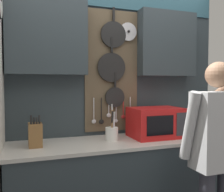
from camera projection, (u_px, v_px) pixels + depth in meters
The scene contains 6 objects.
base_cabinet_counter at pixel (118, 189), 2.36m from camera, with size 1.99×0.62×0.93m.
back_wall_unit at pixel (108, 76), 2.57m from camera, with size 2.56×0.20×2.55m.
microwave at pixel (156, 122), 2.48m from camera, with size 0.50×0.37×0.29m.
knife_block at pixel (35, 135), 2.11m from camera, with size 0.11×0.15×0.27m.
utensil_crock at pixel (112, 132), 2.34m from camera, with size 0.12×0.12×0.34m.
person at pixel (216, 147), 1.95m from camera, with size 0.54×0.59×1.63m.
Camera 1 is at (-0.82, -2.17, 1.46)m, focal length 40.00 mm.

